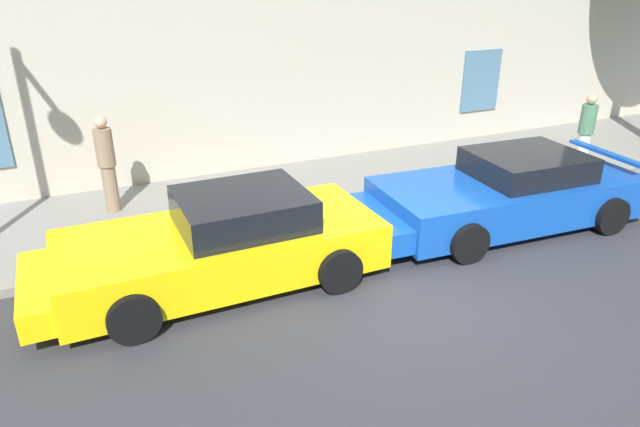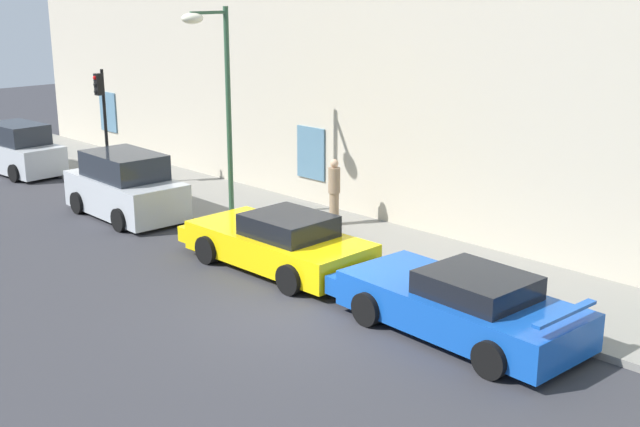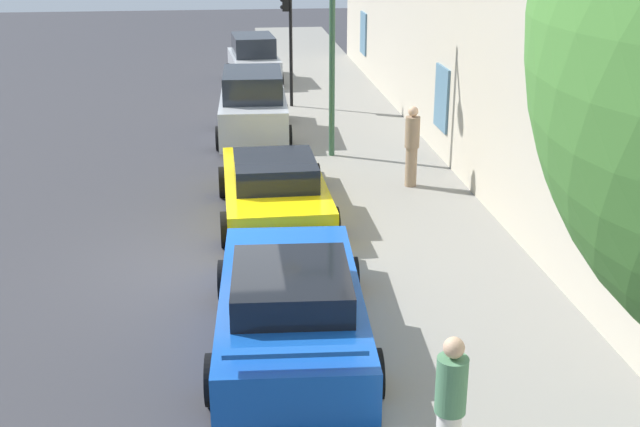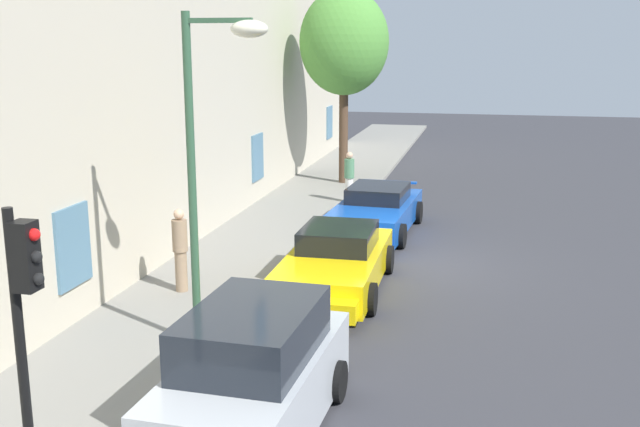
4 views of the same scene
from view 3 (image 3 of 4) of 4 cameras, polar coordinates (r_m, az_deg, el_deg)
name	(u,v)px [view 3 (image 3 of 4)]	position (r m, az deg, el deg)	size (l,w,h in m)	color
ground_plane	(208,266)	(14.20, -7.84, -3.66)	(80.00, 80.00, 0.00)	#333338
sidewalk	(424,252)	(14.56, 7.29, -2.70)	(60.00, 3.49, 0.14)	gray
sportscar_red_lead	(273,187)	(16.27, -3.29, 1.87)	(4.95, 2.21, 1.32)	yellow
sportscar_yellow_flank	(291,301)	(11.55, -2.08, -6.16)	(5.16, 2.38, 1.28)	#144CB2
hatchback_parked	(253,108)	(22.04, -4.71, 7.41)	(4.00, 2.05, 1.81)	#B2B7BC
hatchback_distant	(254,62)	(29.23, -4.68, 10.53)	(3.67, 1.94, 1.73)	#B2B7BC
traffic_light	(288,24)	(24.85, -2.26, 13.15)	(0.22, 0.36, 3.64)	black
pedestrian_admiring	(450,407)	(8.62, 9.12, -13.28)	(0.37, 0.37, 1.65)	silver
pedestrian_strolling	(412,145)	(17.58, 6.47, 4.80)	(0.38, 0.38, 1.77)	#8C7259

